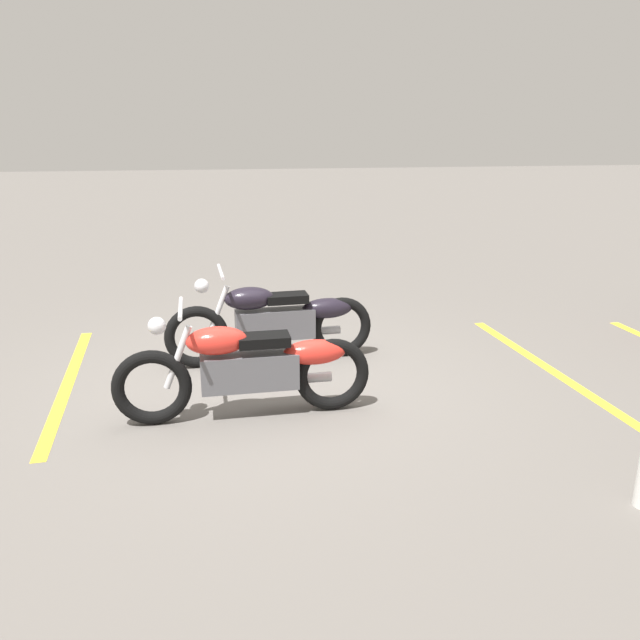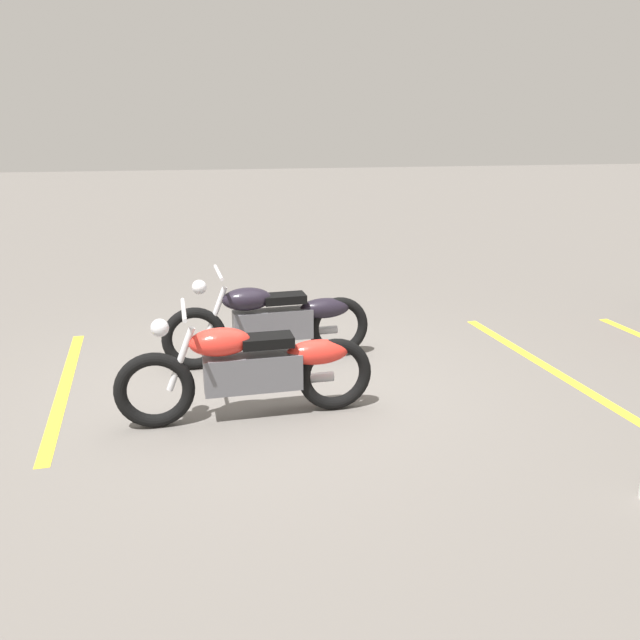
{
  "view_description": "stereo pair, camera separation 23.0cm",
  "coord_description": "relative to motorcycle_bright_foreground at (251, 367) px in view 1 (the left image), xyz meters",
  "views": [
    {
      "loc": [
        -0.39,
        -5.85,
        2.49
      ],
      "look_at": [
        0.53,
        0.0,
        0.65
      ],
      "focal_mm": 35.97,
      "sensor_mm": 36.0,
      "label": 1
    },
    {
      "loc": [
        -0.62,
        -5.81,
        2.49
      ],
      "look_at": [
        0.53,
        0.0,
        0.65
      ],
      "focal_mm": 35.97,
      "sensor_mm": 36.0,
      "label": 2
    }
  ],
  "objects": [
    {
      "name": "parking_stripe_mid",
      "position": [
        3.15,
        0.67,
        -0.46
      ],
      "size": [
        0.34,
        3.2,
        0.01
      ],
      "primitive_type": "cube",
      "rotation": [
        0.0,
        0.0,
        1.64
      ],
      "color": "yellow",
      "rests_on": "ground"
    },
    {
      "name": "motorcycle_dark_foreground",
      "position": [
        0.34,
        1.32,
        0.0
      ],
      "size": [
        2.23,
        0.62,
        1.04
      ],
      "rotation": [
        0.0,
        0.0,
        3.21
      ],
      "color": "black",
      "rests_on": "ground"
    },
    {
      "name": "parking_stripe_near",
      "position": [
        -1.77,
        1.02,
        -0.46
      ],
      "size": [
        0.34,
        3.2,
        0.01
      ],
      "primitive_type": "cube",
      "rotation": [
        0.0,
        0.0,
        1.64
      ],
      "color": "yellow",
      "rests_on": "ground"
    },
    {
      "name": "motorcycle_bright_foreground",
      "position": [
        0.0,
        0.0,
        0.0
      ],
      "size": [
        2.23,
        0.62,
        1.04
      ],
      "rotation": [
        0.0,
        0.0,
        3.18
      ],
      "color": "black",
      "rests_on": "ground"
    },
    {
      "name": "ground_plane",
      "position": [
        0.19,
        0.66,
        -0.46
      ],
      "size": [
        60.0,
        60.0,
        0.0
      ],
      "primitive_type": "plane",
      "color": "#66605B"
    }
  ]
}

